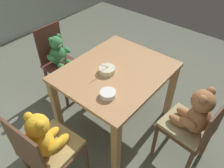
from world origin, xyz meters
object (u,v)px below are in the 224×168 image
at_px(teddy_chair_near_front, 194,119).
at_px(teddy_chair_near_left, 45,143).
at_px(teddy_chair_far_center, 59,57).
at_px(porridge_bowl_white_near_left, 108,94).
at_px(porridge_bowl_cream_center, 107,70).
at_px(dining_table, 116,79).

relative_size(teddy_chair_near_front, teddy_chair_near_left, 1.03).
xyz_separation_m(teddy_chair_near_left, teddy_chair_far_center, (0.82, 0.84, -0.02)).
xyz_separation_m(teddy_chair_near_left, porridge_bowl_white_near_left, (0.56, -0.13, 0.17)).
bearing_deg(porridge_bowl_cream_center, teddy_chair_near_front, -82.52).
distance_m(teddy_chair_near_front, porridge_bowl_cream_center, 0.86).
height_order(teddy_chair_far_center, porridge_bowl_cream_center, teddy_chair_far_center).
xyz_separation_m(teddy_chair_near_front, porridge_bowl_cream_center, (-0.11, 0.84, 0.16)).
distance_m(porridge_bowl_cream_center, porridge_bowl_white_near_left, 0.32).
bearing_deg(porridge_bowl_white_near_left, teddy_chair_near_left, 166.91).
relative_size(porridge_bowl_cream_center, porridge_bowl_white_near_left, 1.22).
xyz_separation_m(porridge_bowl_cream_center, porridge_bowl_white_near_left, (-0.24, -0.21, -0.00)).
relative_size(dining_table, teddy_chair_near_front, 1.15).
distance_m(dining_table, porridge_bowl_white_near_left, 0.38).
height_order(teddy_chair_near_front, porridge_bowl_cream_center, teddy_chair_near_front).
bearing_deg(porridge_bowl_white_near_left, porridge_bowl_cream_center, 42.12).
height_order(teddy_chair_near_left, teddy_chair_far_center, teddy_chair_far_center).
relative_size(dining_table, teddy_chair_far_center, 1.18).
height_order(porridge_bowl_cream_center, porridge_bowl_white_near_left, porridge_bowl_cream_center).
bearing_deg(dining_table, teddy_chair_far_center, 93.79).
bearing_deg(teddy_chair_far_center, teddy_chair_near_left, -43.69).
distance_m(dining_table, teddy_chair_near_front, 0.79).
relative_size(teddy_chair_near_left, teddy_chair_far_center, 0.99).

